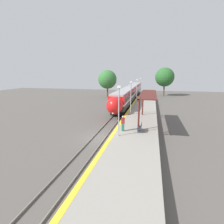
% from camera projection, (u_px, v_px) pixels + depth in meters
% --- Properties ---
extents(ground_plane, '(120.00, 120.00, 0.00)m').
position_uv_depth(ground_plane, '(99.00, 138.00, 20.28)').
color(ground_plane, '#56514C').
extents(rail_left, '(0.08, 90.00, 0.15)m').
position_uv_depth(rail_left, '(94.00, 137.00, 20.42)').
color(rail_left, slate).
rests_on(rail_left, ground_plane).
extents(rail_right, '(0.08, 90.00, 0.15)m').
position_uv_depth(rail_right, '(105.00, 138.00, 20.11)').
color(rail_right, slate).
rests_on(rail_right, ground_plane).
extents(train, '(2.73, 43.73, 3.93)m').
position_uv_depth(train, '(130.00, 93.00, 47.01)').
color(train, black).
rests_on(train, ground_plane).
extents(platform_right, '(4.97, 64.00, 0.91)m').
position_uv_depth(platform_right, '(135.00, 137.00, 19.28)').
color(platform_right, gray).
rests_on(platform_right, ground_plane).
extents(platform_bench, '(0.44, 1.55, 0.89)m').
position_uv_depth(platform_bench, '(140.00, 127.00, 19.66)').
color(platform_bench, '#2D333D').
rests_on(platform_bench, platform_right).
extents(person_waiting, '(0.36, 0.23, 1.79)m').
position_uv_depth(person_waiting, '(123.00, 123.00, 19.66)').
color(person_waiting, '#1E604C').
rests_on(person_waiting, platform_right).
extents(railway_signal, '(0.28, 0.28, 3.95)m').
position_uv_depth(railway_signal, '(119.00, 93.00, 44.99)').
color(railway_signal, '#59595E').
rests_on(railway_signal, ground_plane).
extents(lamppost_near, '(0.36, 0.20, 5.23)m').
position_uv_depth(lamppost_near, '(119.00, 108.00, 17.74)').
color(lamppost_near, '#9E9EA3').
rests_on(lamppost_near, platform_right).
extents(lamppost_mid, '(0.36, 0.20, 5.23)m').
position_uv_depth(lamppost_mid, '(131.00, 96.00, 27.27)').
color(lamppost_mid, '#9E9EA3').
rests_on(lamppost_mid, platform_right).
extents(lamppost_far, '(0.36, 0.20, 5.23)m').
position_uv_depth(lamppost_far, '(137.00, 90.00, 36.80)').
color(lamppost_far, '#9E9EA3').
rests_on(lamppost_far, platform_right).
extents(lamppost_farthest, '(0.36, 0.20, 5.23)m').
position_uv_depth(lamppost_farthest, '(140.00, 87.00, 46.33)').
color(lamppost_farthest, '#9E9EA3').
rests_on(lamppost_farthest, platform_right).
extents(station_canopy, '(2.02, 10.84, 3.84)m').
position_uv_depth(station_canopy, '(146.00, 95.00, 23.02)').
color(station_canopy, '#511E19').
rests_on(station_canopy, platform_right).
extents(background_tree_left, '(5.77, 5.77, 8.38)m').
position_uv_depth(background_tree_left, '(107.00, 79.00, 54.18)').
color(background_tree_left, brown).
rests_on(background_tree_left, ground_plane).
extents(background_tree_right, '(6.13, 6.13, 9.21)m').
position_uv_depth(background_tree_right, '(165.00, 77.00, 56.96)').
color(background_tree_right, brown).
rests_on(background_tree_right, ground_plane).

